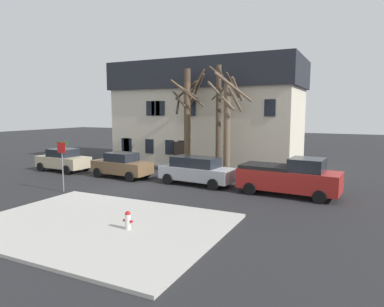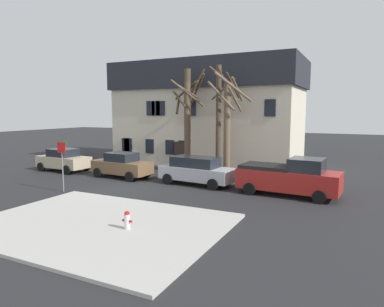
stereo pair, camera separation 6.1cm
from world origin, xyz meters
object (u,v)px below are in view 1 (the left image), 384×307
object	(u,v)px
tree_bare_mid	(188,122)
bicycle_leaning	(124,162)
tree_bare_far	(220,115)
street_sign_pole	(62,157)
pickup_truck_red	(289,177)
tree_bare_near	(187,118)
car_silver_wagon	(196,170)
tree_bare_end	(228,125)
car_beige_sedan	(63,160)
car_brown_sedan	(122,165)
fire_hydrant	(128,220)
building_main	(208,112)

from	to	relation	value
tree_bare_mid	bicycle_leaning	world-z (taller)	tree_bare_mid
tree_bare_far	street_sign_pole	world-z (taller)	tree_bare_far
bicycle_leaning	pickup_truck_red	bearing A→B (deg)	-16.58
tree_bare_near	tree_bare_mid	bearing A→B (deg)	-60.36
car_silver_wagon	pickup_truck_red	size ratio (longest dim) A/B	0.88
tree_bare_end	car_silver_wagon	world-z (taller)	tree_bare_end
car_beige_sedan	car_brown_sedan	xyz separation A→B (m)	(5.63, -0.13, 0.00)
pickup_truck_red	fire_hydrant	distance (m)	9.64
tree_bare_end	tree_bare_mid	bearing A→B (deg)	171.24
tree_bare_end	tree_bare_near	bearing A→B (deg)	165.11
tree_bare_far	car_brown_sedan	size ratio (longest dim) A/B	1.77
tree_bare_mid	car_silver_wagon	world-z (taller)	tree_bare_mid
building_main	tree_bare_near	world-z (taller)	building_main
tree_bare_far	fire_hydrant	bearing A→B (deg)	-84.18
tree_bare_mid	car_brown_sedan	distance (m)	5.82
building_main	tree_bare_mid	bearing A→B (deg)	-83.14
car_silver_wagon	fire_hydrant	xyz separation A→B (m)	(1.30, -8.83, -0.43)
pickup_truck_red	fire_hydrant	size ratio (longest dim) A/B	7.89
tree_bare_end	car_silver_wagon	distance (m)	4.38
building_main	car_beige_sedan	size ratio (longest dim) A/B	3.75
street_sign_pole	tree_bare_mid	bearing A→B (deg)	69.07
car_brown_sedan	street_sign_pole	size ratio (longest dim) A/B	1.53
tree_bare_near	car_brown_sedan	bearing A→B (deg)	-122.28
tree_bare_near	bicycle_leaning	bearing A→B (deg)	-176.94
tree_bare_end	car_brown_sedan	size ratio (longest dim) A/B	1.61
car_beige_sedan	car_brown_sedan	distance (m)	5.63
building_main	street_sign_pole	bearing A→B (deg)	-101.09
pickup_truck_red	street_sign_pole	world-z (taller)	street_sign_pole
car_silver_wagon	street_sign_pole	distance (m)	7.90
tree_bare_far	car_silver_wagon	bearing A→B (deg)	-90.02
car_silver_wagon	fire_hydrant	size ratio (longest dim) A/B	6.92
tree_bare_far	car_brown_sedan	xyz separation A→B (m)	(-5.60, -4.05, -3.45)
tree_bare_mid	tree_bare_far	distance (m)	2.60
car_brown_sedan	street_sign_pole	xyz separation A→B (m)	(-0.35, -4.92, 1.14)
car_beige_sedan	fire_hydrant	xyz separation A→B (m)	(12.53, -8.80, -0.38)
tree_bare_mid	street_sign_pole	world-z (taller)	tree_bare_mid
tree_bare_far	tree_bare_end	size ratio (longest dim) A/B	1.10
tree_bare_near	pickup_truck_red	world-z (taller)	tree_bare_near
building_main	street_sign_pole	distance (m)	14.66
pickup_truck_red	street_sign_pole	distance (m)	12.65
building_main	car_silver_wagon	bearing A→B (deg)	-70.81
car_brown_sedan	car_silver_wagon	world-z (taller)	car_silver_wagon
building_main	tree_bare_end	world-z (taller)	building_main
car_brown_sedan	bicycle_leaning	distance (m)	5.13
fire_hydrant	street_sign_pole	size ratio (longest dim) A/B	0.24
building_main	tree_bare_near	distance (m)	4.85
building_main	pickup_truck_red	distance (m)	13.37
car_brown_sedan	bicycle_leaning	xyz separation A→B (m)	(-2.98, 4.14, -0.49)
tree_bare_far	car_silver_wagon	xyz separation A→B (m)	(-0.00, -3.89, -3.41)
building_main	tree_bare_mid	world-z (taller)	building_main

